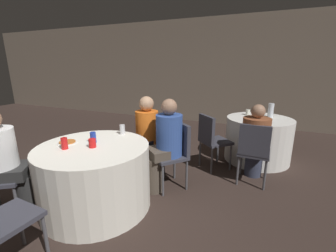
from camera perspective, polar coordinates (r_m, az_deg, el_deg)
ground_plane at (r=2.94m, az=-19.22°, el=-18.33°), size 16.00×16.00×0.00m
wall_back at (r=6.49m, az=7.50°, el=13.44°), size 16.00×0.06×2.80m
table_near at (r=2.73m, az=-17.92°, el=-12.05°), size 1.22×1.22×0.73m
table_far at (r=4.12m, az=21.82°, el=-3.14°), size 1.06×1.06×0.73m
chair_near_northeast at (r=2.95m, az=1.84°, el=-5.81°), size 0.56×0.56×0.86m
chair_near_north at (r=3.33m, az=-4.29°, el=-3.36°), size 0.47×0.47×0.86m
chair_far_southwest at (r=3.49m, az=10.88°, el=-2.72°), size 0.57×0.57×0.86m
chair_far_south at (r=3.17m, az=20.98°, el=-5.33°), size 0.41×0.42×0.86m
person_blue_shirt at (r=2.86m, az=-0.93°, el=-4.86°), size 0.46×0.48×1.19m
person_orange_shirt at (r=3.19m, az=-6.10°, el=-3.00°), size 0.36×0.50×1.17m
person_floral_shirt at (r=3.31m, az=21.27°, el=-3.77°), size 0.36×0.52×1.10m
person_white_shirt at (r=2.89m, az=-35.83°, el=-7.69°), size 0.50×0.47×1.17m
pizza_plate_near at (r=2.79m, az=-24.21°, el=-3.77°), size 0.22×0.22×0.02m
soda_can_blue at (r=2.68m, az=-18.48°, el=-2.77°), size 0.07×0.07×0.12m
soda_can_red at (r=2.59m, az=-24.82°, el=-4.04°), size 0.07×0.07×0.12m
soda_can_silver at (r=2.92m, az=-11.52°, el=-0.84°), size 0.07×0.07×0.12m
cup_near at (r=2.53m, az=-18.66°, el=-4.14°), size 0.08×0.08×0.10m
bottle_far at (r=4.17m, az=24.65°, el=3.65°), size 0.09×0.09×0.23m
cup_far at (r=4.20m, az=19.60°, el=3.30°), size 0.07×0.07×0.10m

